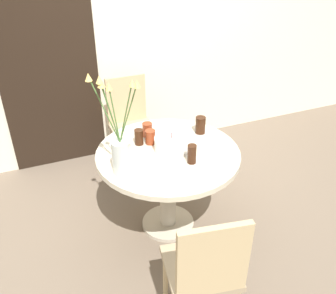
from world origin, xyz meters
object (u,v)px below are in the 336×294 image
(birthday_cake, at_px, (171,144))
(drink_glass_4, at_px, (139,137))
(drink_glass_2, at_px, (147,130))
(chair_far_back, at_px, (205,269))
(side_plate, at_px, (174,175))
(drink_glass_3, at_px, (200,125))
(drink_glass_1, at_px, (192,154))
(flower_vase, at_px, (120,148))
(drink_glass_0, at_px, (150,137))
(chair_left_flank, at_px, (130,119))

(birthday_cake, height_order, drink_glass_4, birthday_cake)
(drink_glass_2, xyz_separation_m, drink_glass_4, (-0.10, -0.09, 0.00))
(chair_far_back, xyz_separation_m, drink_glass_4, (-0.00, 1.11, 0.24))
(side_plate, bearing_deg, drink_glass_3, 47.52)
(drink_glass_1, bearing_deg, birthday_cake, 109.09)
(flower_vase, height_order, drink_glass_2, flower_vase)
(drink_glass_1, xyz_separation_m, drink_glass_4, (-0.26, 0.38, -0.01))
(flower_vase, bearing_deg, drink_glass_4, 53.62)
(drink_glass_0, bearing_deg, drink_glass_3, 0.46)
(chair_left_flank, xyz_separation_m, drink_glass_2, (-0.06, -0.66, 0.24))
(chair_left_flank, xyz_separation_m, drink_glass_3, (0.35, -0.77, 0.25))
(side_plate, distance_m, drink_glass_4, 0.48)
(side_plate, xyz_separation_m, drink_glass_1, (0.17, 0.10, 0.06))
(flower_vase, relative_size, side_plate, 3.22)
(flower_vase, bearing_deg, chair_far_back, -73.96)
(birthday_cake, bearing_deg, drink_glass_4, 137.09)
(drink_glass_3, bearing_deg, side_plate, -132.48)
(drink_glass_2, bearing_deg, side_plate, -91.28)
(drink_glass_3, bearing_deg, drink_glass_2, 165.06)
(drink_glass_4, bearing_deg, side_plate, -79.70)
(drink_glass_1, distance_m, drink_glass_3, 0.44)
(chair_left_flank, bearing_deg, chair_far_back, -95.01)
(chair_left_flank, relative_size, drink_glass_0, 8.53)
(chair_far_back, relative_size, drink_glass_1, 6.70)
(drink_glass_3, bearing_deg, flower_vase, -158.20)
(flower_vase, bearing_deg, drink_glass_2, 50.79)
(chair_far_back, xyz_separation_m, drink_glass_3, (0.50, 1.09, 0.25))
(birthday_cake, bearing_deg, chair_left_flank, 92.11)
(birthday_cake, distance_m, drink_glass_4, 0.26)
(drink_glass_0, relative_size, drink_glass_4, 0.90)
(flower_vase, distance_m, drink_glass_2, 0.54)
(chair_left_flank, relative_size, drink_glass_3, 6.80)
(drink_glass_0, relative_size, drink_glass_2, 0.97)
(drink_glass_3, relative_size, drink_glass_4, 1.13)
(chair_left_flank, bearing_deg, flower_vase, -110.11)
(chair_far_back, height_order, drink_glass_2, chair_far_back)
(chair_far_back, relative_size, drink_glass_0, 8.53)
(chair_left_flank, relative_size, drink_glass_4, 7.71)
(flower_vase, bearing_deg, chair_left_flank, 70.16)
(chair_left_flank, height_order, drink_glass_1, chair_left_flank)
(drink_glass_0, bearing_deg, chair_far_back, -94.31)
(drink_glass_1, xyz_separation_m, drink_glass_3, (0.25, 0.36, -0.00))
(birthday_cake, height_order, side_plate, birthday_cake)
(chair_left_flank, relative_size, chair_far_back, 1.00)
(birthday_cake, bearing_deg, drink_glass_1, -70.91)
(flower_vase, relative_size, drink_glass_0, 6.46)
(flower_vase, distance_m, drink_glass_1, 0.51)
(drink_glass_2, distance_m, drink_glass_4, 0.13)
(birthday_cake, xyz_separation_m, drink_glass_2, (-0.09, 0.27, 0.00))
(drink_glass_3, bearing_deg, drink_glass_0, -179.54)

